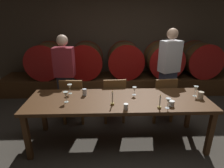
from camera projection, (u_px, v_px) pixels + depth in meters
The scene contains 25 objects.
ground_plane at pixel (136, 142), 3.01m from camera, with size 9.13×9.13×0.00m, color #3F3A33.
back_wall at pixel (123, 39), 5.15m from camera, with size 7.03×0.24×2.60m, color #473A2D.
barrel_shelf at pixel (124, 83), 5.02m from camera, with size 6.32×0.90×0.42m, color #4C2D16.
wine_barrel_far_left at pixel (47, 60), 4.73m from camera, with size 0.88×0.78×0.88m.
wine_barrel_left at pixel (86, 60), 4.76m from camera, with size 0.88×0.78×0.88m.
wine_barrel_center at pixel (125, 60), 4.79m from camera, with size 0.88×0.78×0.88m.
wine_barrel_right at pixel (163, 60), 4.82m from camera, with size 0.88×0.78×0.88m.
wine_barrel_far_right at pixel (199, 59), 4.85m from camera, with size 0.88×0.78×0.88m.
dining_table at pixel (119, 103), 2.82m from camera, with size 2.73×0.84×0.75m.
chair_left at pixel (73, 98), 3.44m from camera, with size 0.42×0.42×0.88m.
chair_center at pixel (114, 98), 3.47m from camera, with size 0.42×0.42×0.88m.
chair_right at pixel (163, 97), 3.49m from camera, with size 0.44×0.44×0.88m.
guest_left at pixel (65, 75), 3.68m from camera, with size 0.39×0.26×1.60m.
guest_right at pixel (168, 71), 3.72m from camera, with size 0.44×0.36×1.71m.
candle_left at pixel (112, 101), 2.60m from camera, with size 0.05×0.05×0.22m.
candle_right at pixel (160, 104), 2.51m from camera, with size 0.05×0.05×0.21m.
wine_glass_far_left at pixel (66, 95), 2.66m from camera, with size 0.07×0.07×0.16m.
wine_glass_left at pixel (70, 87), 2.96m from camera, with size 0.08×0.08×0.16m.
wine_glass_center at pixel (134, 89), 2.91m from camera, with size 0.07×0.07×0.13m.
wine_glass_right at pixel (168, 101), 2.49m from camera, with size 0.07×0.07×0.15m.
wine_glass_far_right at pixel (196, 89), 2.86m from camera, with size 0.07×0.07×0.16m.
cup_far_left at pixel (85, 92), 2.91m from camera, with size 0.07×0.07×0.11m, color silver.
cup_center_left at pixel (126, 107), 2.48m from camera, with size 0.06×0.06×0.08m, color white.
cup_center_right at pixel (171, 103), 2.58m from camera, with size 0.08×0.08×0.08m, color white.
cup_far_right at pixel (201, 95), 2.80m from camera, with size 0.08×0.08×0.11m, color beige.
Camera 1 is at (-0.48, -2.48, 1.94)m, focal length 29.78 mm.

